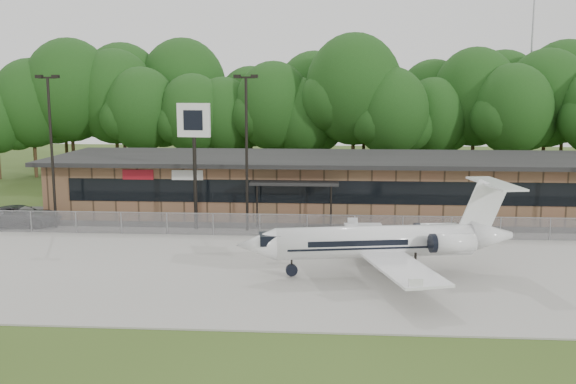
# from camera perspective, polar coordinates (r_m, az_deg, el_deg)

# --- Properties ---
(ground) EXTENTS (160.00, 160.00, 0.00)m
(ground) POSITION_cam_1_polar(r_m,az_deg,el_deg) (26.38, 2.61, -11.69)
(ground) COLOR #384C1B
(ground) RESTS_ON ground
(apron) EXTENTS (64.00, 18.00, 0.08)m
(apron) POSITION_cam_1_polar(r_m,az_deg,el_deg) (33.96, 2.93, -6.78)
(apron) COLOR #9E9B93
(apron) RESTS_ON ground
(parking_lot) EXTENTS (50.00, 9.00, 0.06)m
(parking_lot) POSITION_cam_1_polar(r_m,az_deg,el_deg) (45.12, 3.19, -2.74)
(parking_lot) COLOR #383835
(parking_lot) RESTS_ON ground
(terminal) EXTENTS (41.00, 11.65, 4.30)m
(terminal) POSITION_cam_1_polar(r_m,az_deg,el_deg) (49.10, 3.28, 0.79)
(terminal) COLOR brown
(terminal) RESTS_ON ground
(fence) EXTENTS (46.00, 0.04, 1.52)m
(fence) POSITION_cam_1_polar(r_m,az_deg,el_deg) (40.56, 3.12, -3.04)
(fence) COLOR gray
(fence) RESTS_ON ground
(treeline) EXTENTS (72.00, 12.00, 15.00)m
(treeline) POSITION_cam_1_polar(r_m,az_deg,el_deg) (66.65, 3.51, 7.63)
(treeline) COLOR #153210
(treeline) RESTS_ON ground
(radio_mast) EXTENTS (0.20, 0.20, 25.00)m
(radio_mast) POSITION_cam_1_polar(r_m,az_deg,el_deg) (75.79, 20.79, 11.04)
(radio_mast) COLOR gray
(radio_mast) RESTS_ON ground
(light_pole_left) EXTENTS (1.55, 0.30, 10.23)m
(light_pole_left) POSITION_cam_1_polar(r_m,az_deg,el_deg) (45.23, -20.31, 4.34)
(light_pole_left) COLOR black
(light_pole_left) RESTS_ON ground
(light_pole_mid) EXTENTS (1.55, 0.30, 10.23)m
(light_pole_mid) POSITION_cam_1_polar(r_m,az_deg,el_deg) (41.63, -3.71, 4.52)
(light_pole_mid) COLOR black
(light_pole_mid) RESTS_ON ground
(business_jet) EXTENTS (14.24, 12.77, 4.80)m
(business_jet) POSITION_cam_1_polar(r_m,az_deg,el_deg) (32.73, 8.57, -4.46)
(business_jet) COLOR white
(business_jet) RESTS_ON ground
(suv) EXTENTS (5.55, 3.04, 1.47)m
(suv) POSITION_cam_1_polar(r_m,az_deg,el_deg) (47.37, -22.67, -2.01)
(suv) COLOR #2E2E30
(suv) RESTS_ON ground
(pole_sign) EXTENTS (2.22, 0.50, 8.42)m
(pole_sign) POSITION_cam_1_polar(r_m,az_deg,el_deg) (42.49, -8.36, 5.16)
(pole_sign) COLOR black
(pole_sign) RESTS_ON ground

